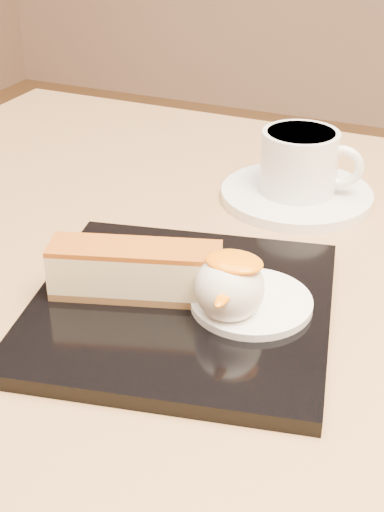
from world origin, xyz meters
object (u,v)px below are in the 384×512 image
at_px(table, 167,421).
at_px(coffee_cup, 301,161).
at_px(cheesecake, 135,271).
at_px(saucer, 296,195).
at_px(ice_cream_scoop, 230,288).
at_px(dessert_plate, 181,307).

bearing_deg(table, coffee_cup, 73.14).
bearing_deg(coffee_cup, table, -113.06).
height_order(cheesecake, saucer, cheesecake).
distance_m(table, ice_cream_scoop, 0.21).
bearing_deg(table, ice_cream_scoop, -31.43).
xyz_separation_m(dessert_plate, saucer, (0.02, 0.23, -0.00)).
height_order(dessert_plate, coffee_cup, coffee_cup).
bearing_deg(coffee_cup, cheesecake, -110.08).
bearing_deg(table, saucer, 73.65).
height_order(table, saucer, saucer).
height_order(ice_cream_scoop, coffee_cup, coffee_cup).
xyz_separation_m(dessert_plate, cheesecake, (-0.04, -0.00, 0.03)).
relative_size(dessert_plate, saucer, 1.47).
distance_m(cheesecake, saucer, 0.24).
relative_size(table, cheesecake, 6.09).
bearing_deg(cheesecake, dessert_plate, -9.57).
bearing_deg(ice_cream_scoop, cheesecake, 180.00).
distance_m(saucer, coffee_cup, 0.04).
xyz_separation_m(table, saucer, (0.06, 0.19, 0.16)).
xyz_separation_m(table, dessert_plate, (0.03, -0.04, 0.16)).
bearing_deg(ice_cream_scoop, coffee_cup, 94.12).
relative_size(cheesecake, saucer, 0.88).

